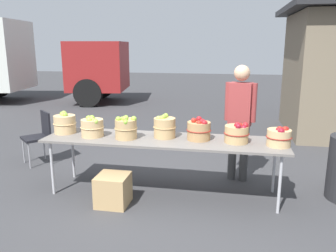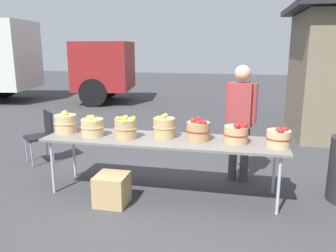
# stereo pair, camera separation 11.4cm
# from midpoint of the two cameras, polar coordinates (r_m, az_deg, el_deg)

# --- Properties ---
(ground_plane) EXTENTS (40.00, 40.00, 0.00)m
(ground_plane) POSITION_cam_midpoint_polar(r_m,az_deg,el_deg) (4.66, -0.09, -11.07)
(ground_plane) COLOR #38383A
(market_table) EXTENTS (3.10, 0.76, 0.75)m
(market_table) POSITION_cam_midpoint_polar(r_m,az_deg,el_deg) (4.41, -0.09, -2.57)
(market_table) COLOR slate
(market_table) RESTS_ON ground
(apple_basket_green_0) EXTENTS (0.31, 0.31, 0.30)m
(apple_basket_green_0) POSITION_cam_midpoint_polar(r_m,az_deg,el_deg) (4.90, -16.09, 0.56)
(apple_basket_green_0) COLOR tan
(apple_basket_green_0) RESTS_ON market_table
(apple_basket_green_1) EXTENTS (0.31, 0.31, 0.27)m
(apple_basket_green_1) POSITION_cam_midpoint_polar(r_m,az_deg,el_deg) (4.61, -11.82, -0.08)
(apple_basket_green_1) COLOR tan
(apple_basket_green_1) RESTS_ON market_table
(apple_basket_green_2) EXTENTS (0.30, 0.30, 0.30)m
(apple_basket_green_2) POSITION_cam_midpoint_polar(r_m,az_deg,el_deg) (4.42, -6.38, -0.26)
(apple_basket_green_2) COLOR tan
(apple_basket_green_2) RESTS_ON market_table
(apple_basket_green_3) EXTENTS (0.30, 0.30, 0.31)m
(apple_basket_green_3) POSITION_cam_midpoint_polar(r_m,az_deg,el_deg) (4.44, 0.05, -0.19)
(apple_basket_green_3) COLOR tan
(apple_basket_green_3) RESTS_ON market_table
(apple_basket_red_0) EXTENTS (0.31, 0.31, 0.29)m
(apple_basket_red_0) POSITION_cam_midpoint_polar(r_m,az_deg,el_deg) (4.34, 5.83, -0.69)
(apple_basket_red_0) COLOR #A87F51
(apple_basket_red_0) RESTS_ON market_table
(apple_basket_red_1) EXTENTS (0.31, 0.31, 0.26)m
(apple_basket_red_1) POSITION_cam_midpoint_polar(r_m,az_deg,el_deg) (4.28, 12.09, -1.25)
(apple_basket_red_1) COLOR tan
(apple_basket_red_1) RESTS_ON market_table
(apple_basket_red_2) EXTENTS (0.30, 0.30, 0.24)m
(apple_basket_red_2) POSITION_cam_midpoint_polar(r_m,az_deg,el_deg) (4.25, 18.73, -1.83)
(apple_basket_red_2) COLOR tan
(apple_basket_red_2) RESTS_ON market_table
(vendor_adult) EXTENTS (0.43, 0.28, 1.66)m
(vendor_adult) POSITION_cam_midpoint_polar(r_m,az_deg,el_deg) (4.90, 12.69, 1.88)
(vendor_adult) COLOR #3F3F3F
(vendor_adult) RESTS_ON ground
(box_truck) EXTENTS (7.94, 3.35, 2.75)m
(box_truck) POSITION_cam_midpoint_polar(r_m,az_deg,el_deg) (13.33, -25.85, 10.13)
(box_truck) COLOR silver
(box_truck) RESTS_ON ground
(folding_chair) EXTENTS (0.56, 0.56, 0.86)m
(folding_chair) POSITION_cam_midpoint_polar(r_m,az_deg,el_deg) (6.04, -19.71, -1.03)
(folding_chair) COLOR black
(folding_chair) RESTS_ON ground
(produce_crate) EXTENTS (0.38, 0.38, 0.38)m
(produce_crate) POSITION_cam_midpoint_polar(r_m,az_deg,el_deg) (4.33, -8.56, -10.42)
(produce_crate) COLOR tan
(produce_crate) RESTS_ON ground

